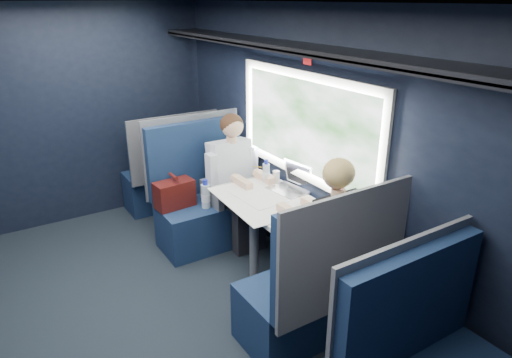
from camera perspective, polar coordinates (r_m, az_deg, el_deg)
ground at (r=3.86m, az=-11.85°, el=-16.01°), size 2.80×4.20×0.01m
room_shell at (r=3.20m, az=-13.50°, el=5.68°), size 3.00×4.40×2.40m
table at (r=3.90m, az=1.65°, el=-3.52°), size 0.62×1.00×0.74m
seat_bay_near at (r=4.61m, az=-6.52°, el=-2.82°), size 1.04×0.62×1.26m
seat_bay_far at (r=3.33m, az=7.52°, el=-13.59°), size 1.04×0.62×1.26m
seat_row_front at (r=5.40m, az=-10.65°, el=0.57°), size 1.04×0.51×1.16m
man at (r=4.46m, az=-2.60°, el=0.57°), size 0.53×0.56×1.32m
woman at (r=3.41m, az=9.26°, el=-6.54°), size 0.53×0.56×1.32m
papers at (r=3.85m, az=0.53°, el=-2.56°), size 0.64×0.89×0.01m
laptop at (r=4.04m, az=4.66°, el=-0.45°), size 0.30×0.37×0.25m
bottle_small at (r=4.17m, az=1.29°, el=0.81°), size 0.06×0.06×0.22m
cup at (r=4.26m, az=2.53°, el=0.45°), size 0.07×0.07×0.08m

